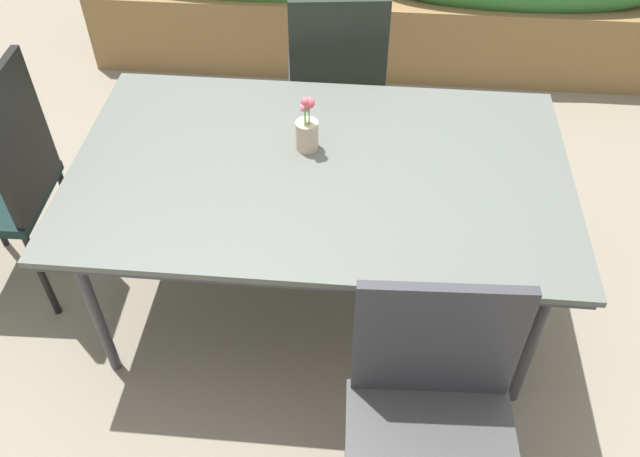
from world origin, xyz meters
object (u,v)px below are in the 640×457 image
object	(u,v)px
dining_table	(320,176)
chair_near_right	(433,421)
chair_end_left	(6,178)
chair_far_side	(336,74)
flower_vase	(307,130)
planter_box	(385,10)

from	to	relation	value
dining_table	chair_near_right	size ratio (longest dim) A/B	1.86
dining_table	chair_end_left	bearing A→B (deg)	179.87
chair_far_side	flower_vase	xyz separation A→B (m)	(-0.05, -0.73, 0.23)
chair_end_left	chair_far_side	size ratio (longest dim) A/B	1.05
chair_end_left	chair_far_side	world-z (taller)	chair_end_left
chair_end_left	dining_table	bearing A→B (deg)	-91.94
dining_table	flower_vase	xyz separation A→B (m)	(-0.05, 0.10, 0.12)
chair_near_right	flower_vase	world-z (taller)	flower_vase
chair_end_left	chair_near_right	bearing A→B (deg)	-119.98
dining_table	flower_vase	bearing A→B (deg)	118.43
dining_table	chair_far_side	size ratio (longest dim) A/B	1.79
chair_far_side	planter_box	distance (m)	1.04
chair_end_left	planter_box	bearing A→B (deg)	-38.93
dining_table	planter_box	world-z (taller)	planter_box
chair_near_right	flower_vase	xyz separation A→B (m)	(-0.44, 0.93, 0.26)
chair_near_right	flower_vase	bearing A→B (deg)	-67.25
dining_table	flower_vase	size ratio (longest dim) A/B	7.66
chair_near_right	dining_table	bearing A→B (deg)	-67.66
chair_near_right	planter_box	xyz separation A→B (m)	(-0.17, 2.66, -0.16)
chair_far_side	planter_box	world-z (taller)	chair_far_side
dining_table	flower_vase	distance (m)	0.16
flower_vase	dining_table	bearing A→B (deg)	-61.57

